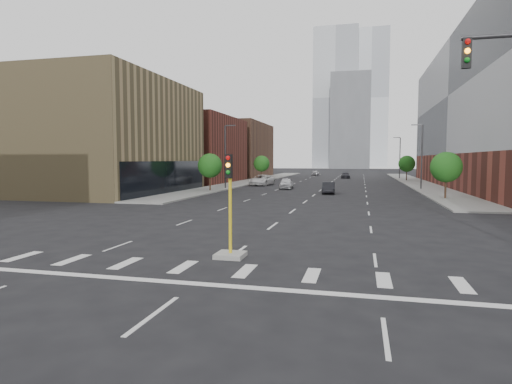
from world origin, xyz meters
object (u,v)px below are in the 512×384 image
at_px(car_near_left, 286,183).
at_px(car_distant, 315,173).
at_px(car_far_left, 262,180).
at_px(car_mid_right, 329,188).
at_px(median_traffic_signal, 230,235).
at_px(car_deep_right, 346,175).

bearing_deg(car_near_left, car_distant, 87.21).
bearing_deg(car_far_left, car_mid_right, -43.45).
distance_m(median_traffic_signal, car_deep_right, 81.17).
xyz_separation_m(car_mid_right, car_distant, (-7.92, 60.44, -0.01)).
bearing_deg(car_distant, car_mid_right, -79.41).
bearing_deg(car_mid_right, median_traffic_signal, -95.43).
xyz_separation_m(car_mid_right, car_deep_right, (0.46, 45.16, -0.03)).
bearing_deg(car_far_left, car_distant, 92.38).
height_order(car_near_left, car_mid_right, car_near_left).
bearing_deg(median_traffic_signal, car_mid_right, 87.61).
height_order(median_traffic_signal, car_distant, median_traffic_signal).
bearing_deg(car_near_left, car_far_left, 122.70).
xyz_separation_m(car_near_left, car_deep_right, (7.03, 37.71, -0.10)).
distance_m(car_mid_right, car_distant, 60.95).
distance_m(median_traffic_signal, car_near_left, 43.74).
bearing_deg(car_distant, car_deep_right, -58.13).
relative_size(median_traffic_signal, car_deep_right, 0.94).
relative_size(car_near_left, car_far_left, 0.74).
distance_m(car_far_left, car_deep_right, 33.11).
distance_m(car_near_left, car_distant, 53.00).
relative_size(car_mid_right, car_deep_right, 0.92).
height_order(median_traffic_signal, car_far_left, median_traffic_signal).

